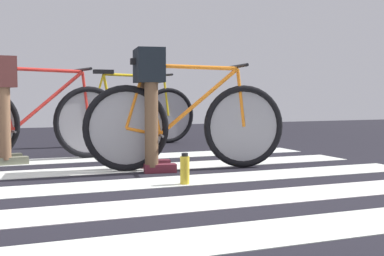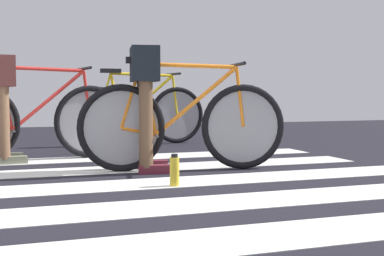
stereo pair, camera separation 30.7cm
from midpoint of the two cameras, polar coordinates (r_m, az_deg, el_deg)
name	(u,v)px [view 2 (the right image)]	position (r m, az deg, el deg)	size (l,w,h in m)	color
ground	(85,198)	(3.42, -8.84, -7.29)	(18.00, 14.00, 0.02)	black
crosswalk_markings	(87,198)	(3.36, -8.55, -7.28)	(5.33, 4.25, 0.00)	silver
bicycle_1_of_3	(183,124)	(4.44, 0.90, 0.46)	(1.72, 0.54, 0.93)	black
cyclist_1_of_3	(145,91)	(4.39, -3.10, 3.96)	(0.37, 0.44, 1.02)	brown
bicycle_2_of_3	(37,120)	(5.22, -14.64, 0.84)	(1.73, 0.52, 0.93)	black
cyclist_2_of_3	(1,94)	(5.17, -18.07, 3.51)	(0.36, 0.43, 0.98)	brown
bicycle_3_of_3	(138,114)	(6.64, -4.48, 1.57)	(1.74, 0.52, 0.93)	black
water_bottle	(175,171)	(3.72, 0.38, -4.52)	(0.07, 0.07, 0.23)	gold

